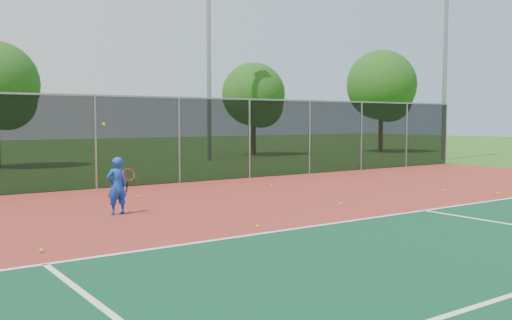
{
  "coord_description": "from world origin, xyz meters",
  "views": [
    {
      "loc": [
        -9.31,
        -5.91,
        2.25
      ],
      "look_at": [
        -1.62,
        5.0,
        1.3
      ],
      "focal_mm": 40.0,
      "sensor_mm": 36.0,
      "label": 1
    }
  ],
  "objects": [
    {
      "name": "ground",
      "position": [
        0.0,
        0.0,
        0.0
      ],
      "size": [
        120.0,
        120.0,
        0.0
      ],
      "primitive_type": "plane",
      "color": "#2A5919",
      "rests_on": "ground"
    },
    {
      "name": "court_apron",
      "position": [
        0.0,
        2.0,
        0.01
      ],
      "size": [
        30.0,
        20.0,
        0.02
      ],
      "primitive_type": "cube",
      "color": "maroon",
      "rests_on": "ground"
    },
    {
      "name": "fence_back",
      "position": [
        0.0,
        12.0,
        1.56
      ],
      "size": [
        30.0,
        0.06,
        3.03
      ],
      "color": "black",
      "rests_on": "court_apron"
    },
    {
      "name": "tennis_player",
      "position": [
        -4.33,
        6.83,
        0.7
      ],
      "size": [
        0.59,
        0.59,
        2.16
      ],
      "color": "blue",
      "rests_on": "court_apron"
    },
    {
      "name": "practice_ball_0",
      "position": [
        1.0,
        4.87,
        0.06
      ],
      "size": [
        0.07,
        0.07,
        0.07
      ],
      "primitive_type": "sphere",
      "color": "yellow",
      "rests_on": "court_apron"
    },
    {
      "name": "practice_ball_1",
      "position": [
        -2.72,
        9.27,
        0.06
      ],
      "size": [
        0.07,
        0.07,
        0.07
      ],
      "primitive_type": "sphere",
      "color": "yellow",
      "rests_on": "court_apron"
    },
    {
      "name": "practice_ball_3",
      "position": [
        5.58,
        5.12,
        0.06
      ],
      "size": [
        0.07,
        0.07,
        0.07
      ],
      "primitive_type": "sphere",
      "color": "yellow",
      "rests_on": "court_apron"
    },
    {
      "name": "practice_ball_4",
      "position": [
        -2.6,
        3.55,
        0.06
      ],
      "size": [
        0.07,
        0.07,
        0.07
      ],
      "primitive_type": "sphere",
      "color": "yellow",
      "rests_on": "court_apron"
    },
    {
      "name": "practice_ball_5",
      "position": [
        -6.83,
        3.87,
        0.06
      ],
      "size": [
        0.07,
        0.07,
        0.07
      ],
      "primitive_type": "sphere",
      "color": "yellow",
      "rests_on": "court_apron"
    },
    {
      "name": "practice_ball_6",
      "position": [
        6.31,
        3.71,
        0.06
      ],
      "size": [
        0.07,
        0.07,
        0.07
      ],
      "primitive_type": "sphere",
      "color": "yellow",
      "rests_on": "court_apron"
    },
    {
      "name": "practice_ball_7",
      "position": [
        2.01,
        9.25,
        0.06
      ],
      "size": [
        0.07,
        0.07,
        0.07
      ],
      "primitive_type": "sphere",
      "color": "yellow",
      "rests_on": "court_apron"
    },
    {
      "name": "floodlight_n",
      "position": [
        6.63,
        21.2,
        6.9
      ],
      "size": [
        0.9,
        0.4,
        12.25
      ],
      "color": "gray",
      "rests_on": "ground"
    },
    {
      "name": "floodlight_ne",
      "position": [
        17.59,
        14.09,
        6.9
      ],
      "size": [
        0.9,
        0.4,
        12.25
      ],
      "color": "gray",
      "rests_on": "ground"
    },
    {
      "name": "tree_back_mid",
      "position": [
        11.25,
        23.35,
        3.64
      ],
      "size": [
        3.95,
        3.95,
        5.8
      ],
      "color": "#352013",
      "rests_on": "ground"
    },
    {
      "name": "tree_back_right",
      "position": [
        20.26,
        21.01,
        4.37
      ],
      "size": [
        4.74,
        4.74,
        6.96
      ],
      "color": "#352013",
      "rests_on": "ground"
    }
  ]
}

